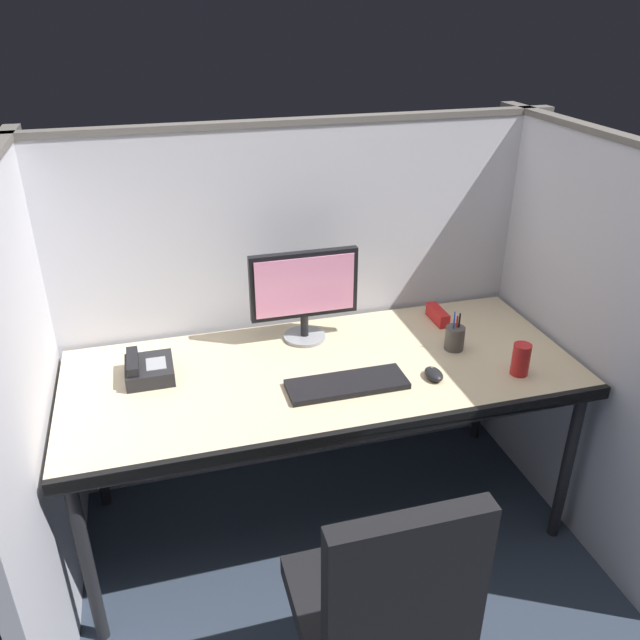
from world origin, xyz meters
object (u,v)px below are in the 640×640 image
(desk, at_px, (324,382))
(pen_cup, at_px, (455,338))
(monitor_center, at_px, (304,290))
(keyboard_main, at_px, (347,384))
(red_stapler, at_px, (438,315))
(desk_phone, at_px, (148,369))
(soda_can, at_px, (521,359))
(computer_mouse, at_px, (434,374))

(desk, xyz_separation_m, pen_cup, (0.54, 0.02, 0.10))
(monitor_center, distance_m, keyboard_main, 0.44)
(red_stapler, bearing_deg, desk, -155.83)
(desk_phone, height_order, soda_can, soda_can)
(computer_mouse, bearing_deg, soda_can, -10.16)
(keyboard_main, relative_size, soda_can, 3.52)
(computer_mouse, bearing_deg, monitor_center, 132.07)
(computer_mouse, bearing_deg, red_stapler, 63.55)
(desk, distance_m, soda_can, 0.73)
(desk, bearing_deg, keyboard_main, -70.24)
(desk_phone, relative_size, soda_can, 1.56)
(desk_phone, distance_m, pen_cup, 1.17)
(desk, relative_size, pen_cup, 11.48)
(desk_phone, distance_m, red_stapler, 1.21)
(computer_mouse, relative_size, red_stapler, 0.64)
(monitor_center, bearing_deg, desk, -87.99)
(monitor_center, xyz_separation_m, soda_can, (0.69, -0.48, -0.15))
(computer_mouse, relative_size, soda_can, 0.79)
(pen_cup, distance_m, soda_can, 0.28)
(keyboard_main, xyz_separation_m, pen_cup, (0.49, 0.15, 0.04))
(desk_phone, bearing_deg, soda_can, -14.58)
(monitor_center, bearing_deg, keyboard_main, -81.88)
(pen_cup, bearing_deg, red_stapler, 80.53)
(computer_mouse, xyz_separation_m, red_stapler, (0.21, 0.42, 0.01))
(desk_phone, bearing_deg, red_stapler, 6.17)
(keyboard_main, height_order, desk_phone, desk_phone)
(keyboard_main, distance_m, soda_can, 0.65)
(desk, bearing_deg, pen_cup, 2.14)
(desk, relative_size, soda_can, 15.57)
(monitor_center, distance_m, soda_can, 0.85)
(desk_phone, xyz_separation_m, pen_cup, (1.17, -0.11, 0.02))
(desk, bearing_deg, red_stapler, 24.17)
(keyboard_main, distance_m, red_stapler, 0.66)
(computer_mouse, bearing_deg, pen_cup, 46.76)
(soda_can, bearing_deg, computer_mouse, 169.84)
(keyboard_main, xyz_separation_m, computer_mouse, (0.32, -0.03, 0.01))
(monitor_center, xyz_separation_m, computer_mouse, (0.38, -0.42, -0.20))
(desk, height_order, red_stapler, red_stapler)
(soda_can, bearing_deg, monitor_center, 145.58)
(computer_mouse, bearing_deg, desk_phone, 164.06)
(computer_mouse, height_order, soda_can, soda_can)
(monitor_center, xyz_separation_m, red_stapler, (0.58, -0.00, -0.19))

